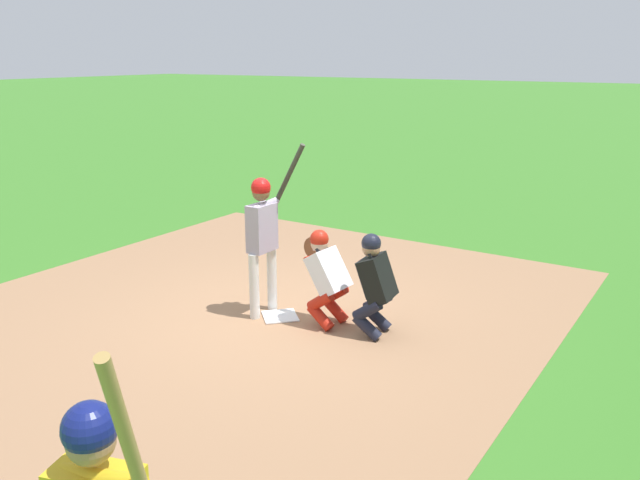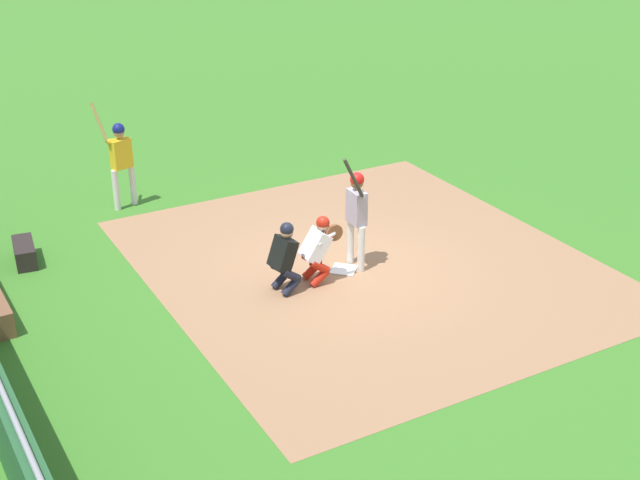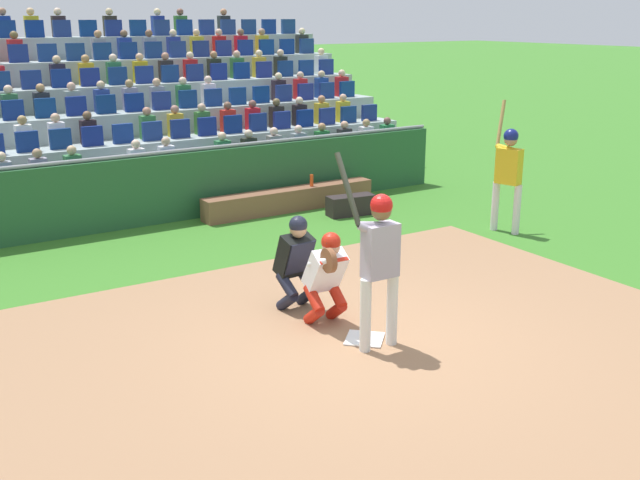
# 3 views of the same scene
# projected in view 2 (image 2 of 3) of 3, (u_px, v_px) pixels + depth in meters

# --- Properties ---
(ground_plane) EXTENTS (160.00, 160.00, 0.00)m
(ground_plane) POSITION_uv_depth(u_px,v_px,m) (344.00, 270.00, 15.59)
(ground_plane) COLOR #397826
(infield_dirt_patch) EXTENTS (8.72, 7.81, 0.01)m
(infield_dirt_patch) POSITION_uv_depth(u_px,v_px,m) (367.00, 264.00, 15.81)
(infield_dirt_patch) COLOR #9A704F
(infield_dirt_patch) RESTS_ON ground_plane
(home_plate_marker) EXTENTS (0.62, 0.62, 0.02)m
(home_plate_marker) POSITION_uv_depth(u_px,v_px,m) (344.00, 269.00, 15.58)
(home_plate_marker) COLOR white
(home_plate_marker) RESTS_ON infield_dirt_patch
(batter_at_plate) EXTENTS (0.58, 0.61, 2.27)m
(batter_at_plate) POSITION_uv_depth(u_px,v_px,m) (356.00, 209.00, 15.21)
(batter_at_plate) COLOR silver
(batter_at_plate) RESTS_ON ground_plane
(catcher_crouching) EXTENTS (0.49, 0.71, 1.25)m
(catcher_crouching) POSITION_uv_depth(u_px,v_px,m) (319.00, 246.00, 14.90)
(catcher_crouching) COLOR red
(catcher_crouching) RESTS_ON ground_plane
(home_plate_umpire) EXTENTS (0.49, 0.49, 1.30)m
(home_plate_umpire) POSITION_uv_depth(u_px,v_px,m) (285.00, 254.00, 14.56)
(home_plate_umpire) COLOR black
(home_plate_umpire) RESTS_ON ground_plane
(equipment_duffel_bag) EXTENTS (0.97, 0.49, 0.39)m
(equipment_duffel_bag) POSITION_uv_depth(u_px,v_px,m) (25.00, 253.00, 15.80)
(equipment_duffel_bag) COLOR black
(equipment_duffel_bag) RESTS_ON ground_plane
(on_deck_batter) EXTENTS (0.44, 0.76, 2.30)m
(on_deck_batter) POSITION_uv_depth(u_px,v_px,m) (120.00, 155.00, 17.80)
(on_deck_batter) COLOR silver
(on_deck_batter) RESTS_ON ground_plane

